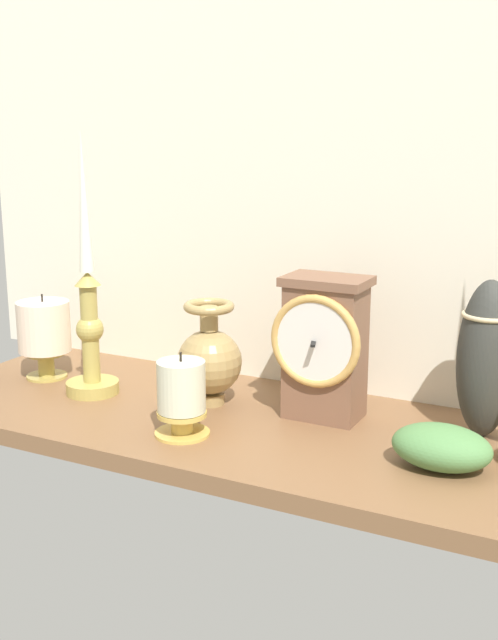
{
  "coord_description": "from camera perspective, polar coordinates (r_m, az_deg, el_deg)",
  "views": [
    {
      "loc": [
        46.27,
        -90.81,
        38.79
      ],
      "look_at": [
        -0.41,
        0.0,
        14.0
      ],
      "focal_mm": 44.64,
      "sensor_mm": 36.0,
      "label": 1
    }
  ],
  "objects": [
    {
      "name": "brass_vase_bulbous",
      "position": [
        1.13,
        -2.85,
        -2.74
      ],
      "size": [
        9.31,
        9.31,
        15.0
      ],
      "color": "#A48751",
      "rests_on": "ground_plane"
    },
    {
      "name": "candlestick_tall_left",
      "position": [
        1.19,
        -11.39,
        0.35
      ],
      "size": [
        7.88,
        7.88,
        38.55
      ],
      "color": "tan",
      "rests_on": "ground_plane"
    },
    {
      "name": "pillar_candle_near_clock",
      "position": [
        1.03,
        -4.86,
        -5.47
      ],
      "size": [
        7.21,
        7.21,
        11.1
      ],
      "color": "gold",
      "rests_on": "ground_plane"
    },
    {
      "name": "pillar_candle_front",
      "position": [
        1.29,
        -14.47,
        -0.8
      ],
      "size": [
        8.26,
        8.26,
        13.53
      ],
      "color": "tan",
      "rests_on": "ground_plane"
    },
    {
      "name": "back_wall",
      "position": [
        1.19,
        4.33,
        10.58
      ],
      "size": [
        120.0,
        2.0,
        65.0
      ],
      "primitive_type": "cube",
      "color": "silver",
      "rests_on": "ground_plane"
    },
    {
      "name": "tall_ceramic_vase",
      "position": [
        1.05,
        16.65,
        -2.65
      ],
      "size": [
        7.42,
        7.42,
        20.52
      ],
      "color": "#32332F",
      "rests_on": "ground_plane"
    },
    {
      "name": "ivy_sprig",
      "position": [
        0.96,
        13.64,
        -8.85
      ],
      "size": [
        11.75,
        8.23,
        5.24
      ],
      "color": "#518348",
      "rests_on": "ground_plane"
    },
    {
      "name": "ground_plane",
      "position": [
        1.09,
        0.19,
        -7.78
      ],
      "size": [
        100.0,
        36.0,
        2.4
      ],
      "primitive_type": "cube",
      "color": "brown"
    },
    {
      "name": "mantel_clock",
      "position": [
        1.07,
        5.39,
        -1.88
      ],
      "size": [
        12.58,
        9.97,
        19.6
      ],
      "color": "brown",
      "rests_on": "ground_plane"
    }
  ]
}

